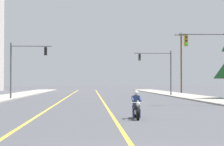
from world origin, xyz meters
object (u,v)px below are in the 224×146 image
object	(u,v)px
traffic_signal_near_right	(213,56)
traffic_signal_near_left	(23,62)
utility_pole_right_far	(181,62)
motorcycle_with_rider	(136,107)
traffic_signal_mid_right	(160,66)

from	to	relation	value
traffic_signal_near_right	traffic_signal_near_left	world-z (taller)	same
traffic_signal_near_right	utility_pole_right_far	xyz separation A→B (m)	(5.34, 37.52, 1.34)
motorcycle_with_rider	traffic_signal_near_left	distance (m)	27.44
utility_pole_right_far	traffic_signal_near_right	bearing A→B (deg)	-98.10
traffic_signal_near_right	traffic_signal_near_left	xyz separation A→B (m)	(-17.49, 12.54, 0.03)
motorcycle_with_rider	traffic_signal_mid_right	size ratio (longest dim) A/B	0.35
motorcycle_with_rider	utility_pole_right_far	world-z (taller)	utility_pole_right_far
traffic_signal_near_left	traffic_signal_near_right	bearing A→B (deg)	-35.65
traffic_signal_near_right	traffic_signal_near_left	distance (m)	21.52
motorcycle_with_rider	utility_pole_right_far	distance (m)	52.26
traffic_signal_mid_right	utility_pole_right_far	bearing A→B (deg)	67.21
traffic_signal_near_left	utility_pole_right_far	xyz separation A→B (m)	(22.83, 24.98, 1.30)
motorcycle_with_rider	traffic_signal_near_right	size ratio (longest dim) A/B	0.35
motorcycle_with_rider	traffic_signal_near_right	bearing A→B (deg)	59.09
traffic_signal_mid_right	traffic_signal_near_left	bearing A→B (deg)	-147.08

